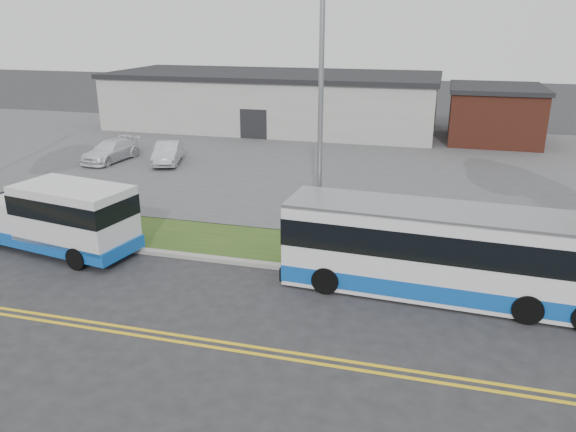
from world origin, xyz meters
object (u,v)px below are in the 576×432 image
(parked_car_b, at_px, (111,151))
(pedestrian, at_px, (50,212))
(streetlight_near, at_px, (320,111))
(shuttle_bus, at_px, (61,216))
(parked_car_a, at_px, (168,153))
(transit_bus, at_px, (447,253))

(parked_car_b, bearing_deg, pedestrian, -63.12)
(streetlight_near, distance_m, pedestrian, 11.59)
(streetlight_near, xyz_separation_m, parked_car_b, (-15.11, 10.54, -4.51))
(streetlight_near, bearing_deg, pedestrian, -175.59)
(streetlight_near, distance_m, parked_car_b, 18.96)
(shuttle_bus, relative_size, parked_car_b, 1.64)
(shuttle_bus, bearing_deg, parked_car_a, 110.41)
(parked_car_a, height_order, parked_car_b, parked_car_a)
(shuttle_bus, distance_m, parked_car_b, 14.14)
(shuttle_bus, xyz_separation_m, transit_bus, (13.59, 0.11, 0.02))
(parked_car_a, bearing_deg, transit_bus, -56.53)
(transit_bus, relative_size, pedestrian, 6.15)
(shuttle_bus, height_order, transit_bus, transit_bus)
(pedestrian, bearing_deg, parked_car_b, -82.82)
(parked_car_a, bearing_deg, shuttle_bus, -97.00)
(transit_bus, height_order, pedestrian, transit_bus)
(transit_bus, distance_m, pedestrian, 15.29)
(shuttle_bus, xyz_separation_m, parked_car_a, (-2.41, 13.12, -0.65))
(parked_car_b, bearing_deg, shuttle_bus, -58.99)
(streetlight_near, height_order, parked_car_b, streetlight_near)
(shuttle_bus, distance_m, pedestrian, 2.21)
(transit_bus, xyz_separation_m, pedestrian, (-15.22, 1.30, -0.48))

